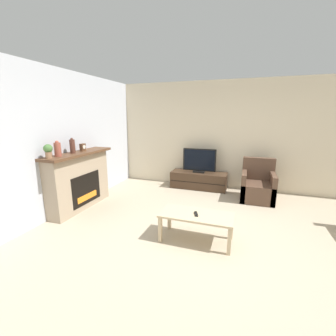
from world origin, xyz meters
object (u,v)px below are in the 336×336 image
object	(u,v)px
mantel_vase_left	(58,149)
remote	(196,214)
tv	(199,161)
fireplace	(79,180)
armchair	(257,187)
potted_plant	(48,150)
mantel_clock	(83,147)
tv_stand	(199,180)
mantel_vase_centre_left	(72,146)
coffee_table	(197,218)

from	to	relation	value
mantel_vase_left	remote	world-z (taller)	mantel_vase_left
remote	tv	bearing A→B (deg)	80.94
fireplace	armchair	xyz separation A→B (m)	(3.44, 1.68, -0.29)
potted_plant	mantel_clock	bearing A→B (deg)	89.95
tv	armchair	bearing A→B (deg)	-14.31
mantel_clock	potted_plant	size ratio (longest dim) A/B	0.63
tv	remote	distance (m)	2.58
armchair	remote	bearing A→B (deg)	-113.31
potted_plant	tv_stand	xyz separation A→B (m)	(2.01, 2.72, -1.08)
mantel_vase_left	armchair	world-z (taller)	mantel_vase_left
fireplace	mantel_vase_left	size ratio (longest dim) A/B	5.72
mantel_vase_left	remote	size ratio (longest dim) A/B	1.81
mantel_vase_centre_left	potted_plant	world-z (taller)	mantel_vase_centre_left
mantel_vase_centre_left	remote	bearing A→B (deg)	-8.43
mantel_clock	tv	size ratio (longest dim) A/B	0.18
mantel_vase_left	tv	bearing A→B (deg)	51.38
tv_stand	armchair	xyz separation A→B (m)	(1.41, -0.36, 0.08)
tv_stand	tv	distance (m)	0.50
mantel_vase_left	potted_plant	distance (m)	0.20
mantel_vase_left	mantel_vase_centre_left	bearing A→B (deg)	90.00
coffee_table	mantel_clock	bearing A→B (deg)	165.91
tv_stand	armchair	world-z (taller)	armchair
fireplace	remote	size ratio (longest dim) A/B	10.35
tv	coffee_table	distance (m)	2.57
potted_plant	mantel_vase_left	bearing A→B (deg)	90.00
tv_stand	remote	distance (m)	2.58
fireplace	remote	world-z (taller)	fireplace
fireplace	coffee_table	distance (m)	2.56
mantel_vase_left	tv_stand	xyz separation A→B (m)	(2.01, 2.52, -1.07)
tv	mantel_vase_centre_left	bearing A→B (deg)	-132.99
mantel_vase_left	potted_plant	size ratio (longest dim) A/B	1.17
armchair	fireplace	bearing A→B (deg)	-153.96
potted_plant	armchair	world-z (taller)	potted_plant
fireplace	potted_plant	distance (m)	0.98
mantel_vase_left	mantel_clock	distance (m)	0.64
mantel_clock	remote	bearing A→B (deg)	-14.63
fireplace	potted_plant	size ratio (longest dim) A/B	6.69
tv	armchair	world-z (taller)	tv
tv_stand	coffee_table	distance (m)	2.55
potted_plant	tv	distance (m)	3.43
potted_plant	tv_stand	distance (m)	3.55
mantel_clock	coffee_table	world-z (taller)	mantel_clock
mantel_vase_centre_left	tv	size ratio (longest dim) A/B	0.35
mantel_vase_left	potted_plant	xyz separation A→B (m)	(-0.00, -0.20, 0.01)
potted_plant	remote	distance (m)	2.63
mantel_clock	tv_stand	size ratio (longest dim) A/B	0.11
mantel_vase_left	mantel_vase_centre_left	distance (m)	0.36
tv	remote	world-z (taller)	tv
fireplace	armchair	size ratio (longest dim) A/B	1.76
armchair	remote	world-z (taller)	armchair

